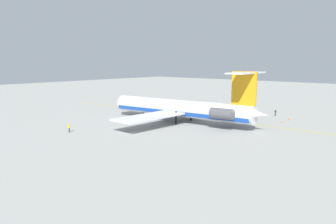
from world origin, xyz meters
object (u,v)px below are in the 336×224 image
Objects in this scene: main_jetliner at (184,108)px; safety_cone_nose at (282,122)px; ground_crew_near_nose at (165,101)px; ground_crew_portside at (69,127)px; ground_crew_near_tail at (276,112)px; safety_cone_wingtip at (158,106)px; safety_cone_tail at (288,119)px.

main_jetliner is 22.43m from safety_cone_nose.
ground_crew_portside is at bearing 9.10° from ground_crew_near_nose.
ground_crew_portside is at bearing 53.35° from safety_cone_nose.
safety_cone_wingtip is (34.21, 6.76, -0.81)m from ground_crew_near_tail.
main_jetliner is at bearing 39.66° from safety_cone_nose.
safety_cone_wingtip is 1.00× the size of safety_cone_tail.
safety_cone_nose is (-41.05, 6.61, -0.84)m from ground_crew_near_nose.
ground_crew_near_tail reaches higher than safety_cone_wingtip.
main_jetliner is 23.75× the size of ground_crew_near_tail.
ground_crew_near_tail is 0.95× the size of ground_crew_portside.
ground_crew_portside reaches higher than safety_cone_wingtip.
safety_cone_wingtip is (39.16, -1.45, 0.00)m from safety_cone_nose.
safety_cone_wingtip is (11.55, -38.56, -0.87)m from ground_crew_portside.
ground_crew_near_tail is at bearing -122.98° from main_jetliner.
ground_crew_near_nose is at bearing -101.17° from ground_crew_near_tail.
safety_cone_wingtip is at bearing 4.34° from safety_cone_tail.
safety_cone_tail is (0.14, -4.42, 0.00)m from safety_cone_nose.
main_jetliner reaches higher than ground_crew_near_tail.
ground_crew_portside is 3.27× the size of safety_cone_tail.
safety_cone_tail is at bearing -88.24° from safety_cone_nose.
ground_crew_near_tail reaches higher than safety_cone_nose.
safety_cone_wingtip is (-1.89, 5.16, -0.84)m from ground_crew_near_nose.
ground_crew_portside is 3.27× the size of safety_cone_nose.
safety_cone_nose is 4.42m from safety_cone_tail.
safety_cone_wingtip is 39.13m from safety_cone_tail.
main_jetliner is 23.07× the size of ground_crew_near_nose.
ground_crew_near_tail is at bearing -58.94° from safety_cone_nose.
ground_crew_portside reaches higher than safety_cone_tail.
ground_crew_near_tail is 34.88m from safety_cone_wingtip.
main_jetliner reaches higher than ground_crew_portside.
main_jetliner is 73.77× the size of safety_cone_tail.
ground_crew_near_nose is 41.59m from safety_cone_nose.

